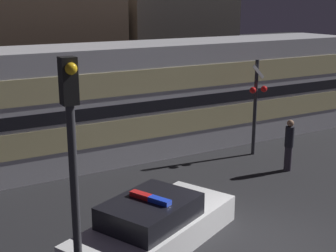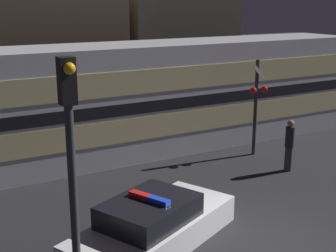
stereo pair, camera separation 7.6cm
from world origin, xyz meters
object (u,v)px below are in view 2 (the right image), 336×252
Objects in this scene: train at (176,94)px; police_car at (153,226)px; pedestrian at (289,145)px; traffic_light_corner at (71,150)px; crossing_signal_near at (256,102)px.

train is 8.67m from police_car.
traffic_light_corner is (-8.90, -3.16, 2.14)m from pedestrian.
police_car is (-4.80, -7.03, -1.63)m from train.
pedestrian is (6.67, 2.30, 0.45)m from police_car.
police_car is 3.52m from traffic_light_corner.
traffic_light_corner is (-9.03, -5.17, 0.98)m from crossing_signal_near.
crossing_signal_near reaches higher than pedestrian.
pedestrian is (1.86, -4.72, -1.19)m from train.
train is at bearing 48.25° from traffic_light_corner.
pedestrian is 0.38× the size of traffic_light_corner.
pedestrian is at bearing -5.13° from police_car.
train is at bearing 31.47° from police_car.
police_car is 2.74× the size of pedestrian.
pedestrian is 2.32m from crossing_signal_near.
crossing_signal_near is at bearing 8.21° from police_car.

